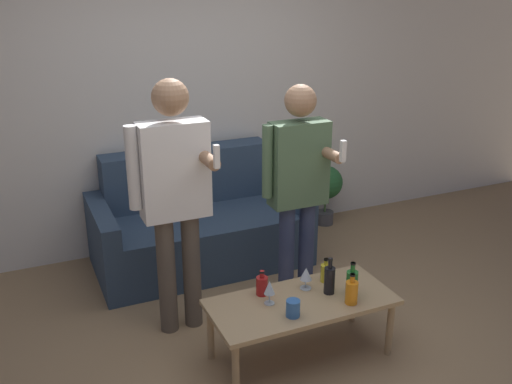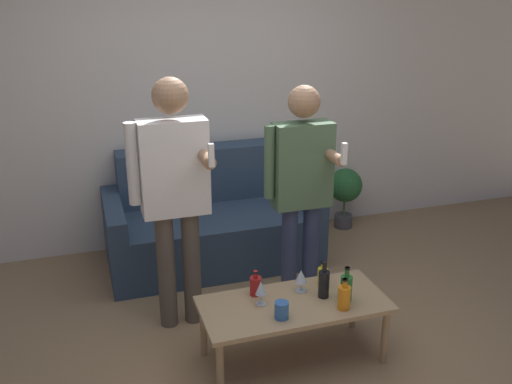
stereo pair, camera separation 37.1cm
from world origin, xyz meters
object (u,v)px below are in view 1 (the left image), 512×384
person_standing_left (174,190)px  person_standing_right (298,180)px  bottle_orange (352,282)px  couch (198,224)px  coffee_table (301,306)px

person_standing_left → person_standing_right: person_standing_left is taller
bottle_orange → person_standing_right: bearing=93.1°
bottle_orange → person_standing_left: (-0.90, 0.70, 0.51)m
couch → person_standing_right: bearing=-65.6°
couch → coffee_table: 1.55m
bottle_orange → person_standing_right: size_ratio=0.14×
couch → bottle_orange: couch is taller
coffee_table → person_standing_left: (-0.59, 0.62, 0.64)m
coffee_table → bottle_orange: (0.31, -0.07, 0.13)m
couch → bottle_orange: size_ratio=7.64×
coffee_table → couch: bearing=95.8°
coffee_table → person_standing_right: bearing=65.4°
coffee_table → person_standing_right: size_ratio=0.71×
couch → person_standing_left: person_standing_left is taller
couch → coffee_table: couch is taller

